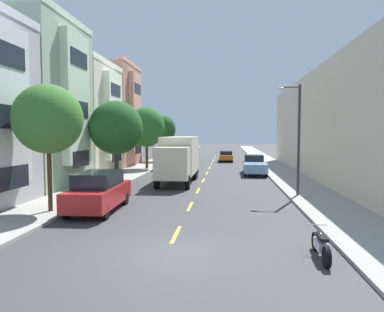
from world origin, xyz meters
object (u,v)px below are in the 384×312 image
at_px(parked_suv_red, 99,191).
at_px(parked_sedan_champagne, 167,162).
at_px(street_tree_third, 147,127).
at_px(delivery_box_truck, 179,157).
at_px(street_tree_nearest, 48,119).
at_px(parked_pickup_sky, 254,165).
at_px(parked_suv_navy, 180,155).
at_px(parked_motorcycle, 321,245).
at_px(street_tree_second, 116,128).
at_px(street_tree_farthest, 164,129).
at_px(street_lamp, 296,131).
at_px(parked_suv_burgundy, 188,151).
at_px(moving_orange_sedan, 226,156).

bearing_deg(parked_suv_red, parked_sedan_champagne, 90.19).
xyz_separation_m(street_tree_third, delivery_box_truck, (4.60, -8.64, -2.46)).
distance_m(street_tree_nearest, parked_pickup_sky, 20.42).
bearing_deg(delivery_box_truck, parked_suv_red, -103.76).
relative_size(parked_pickup_sky, parked_suv_navy, 1.10).
relative_size(parked_suv_red, parked_motorcycle, 2.36).
relative_size(street_tree_second, street_tree_farthest, 1.02).
relative_size(street_tree_second, street_lamp, 0.93).
height_order(street_tree_nearest, parked_suv_red, street_tree_nearest).
relative_size(street_tree_third, street_lamp, 0.98).
height_order(street_tree_nearest, parked_suv_burgundy, street_tree_nearest).
xyz_separation_m(parked_suv_burgundy, moving_orange_sedan, (6.07, -7.94, -0.24)).
height_order(street_tree_second, street_tree_third, street_tree_third).
distance_m(street_tree_second, delivery_box_truck, 5.26).
distance_m(street_tree_farthest, parked_motorcycle, 36.32).
relative_size(delivery_box_truck, parked_suv_burgundy, 1.66).
distance_m(parked_suv_red, parked_suv_navy, 28.96).
xyz_separation_m(street_tree_farthest, parked_motorcycle, (11.15, -34.34, -3.95)).
height_order(delivery_box_truck, moving_orange_sedan, delivery_box_truck).
distance_m(street_lamp, parked_suv_burgundy, 35.14).
distance_m(parked_suv_burgundy, parked_motorcycle, 44.64).
bearing_deg(street_tree_second, parked_sedan_champagne, 79.19).
xyz_separation_m(street_tree_nearest, parked_suv_red, (2.07, 0.77, -3.47)).
height_order(parked_suv_navy, parked_motorcycle, parked_suv_navy).
relative_size(street_tree_third, parked_suv_navy, 1.32).
bearing_deg(parked_suv_burgundy, street_tree_second, -94.18).
distance_m(street_tree_nearest, parked_suv_burgundy, 39.20).
bearing_deg(parked_suv_burgundy, parked_pickup_sky, -68.46).
distance_m(street_lamp, parked_motorcycle, 10.87).
height_order(street_tree_third, moving_orange_sedan, street_tree_third).
xyz_separation_m(street_tree_nearest, parked_pickup_sky, (10.83, 16.93, -3.63)).
bearing_deg(parked_suv_navy, moving_orange_sedan, 12.39).
xyz_separation_m(street_tree_farthest, parked_sedan_champagne, (2.01, -9.23, -3.61)).
relative_size(street_tree_nearest, street_tree_second, 0.98).
height_order(street_tree_third, delivery_box_truck, street_tree_third).
height_order(parked_sedan_champagne, moving_orange_sedan, same).
xyz_separation_m(street_tree_second, parked_sedan_champagne, (2.01, 10.51, -3.46)).
height_order(street_tree_second, moving_orange_sedan, street_tree_second).
height_order(street_tree_second, parked_sedan_champagne, street_tree_second).
bearing_deg(moving_orange_sedan, parked_sedan_champagne, -120.13).
distance_m(street_lamp, parked_suv_red, 11.68).
height_order(delivery_box_truck, parked_sedan_champagne, delivery_box_truck).
relative_size(street_tree_nearest, parked_pickup_sky, 1.11).
height_order(street_tree_nearest, street_tree_third, street_tree_third).
relative_size(street_tree_second, moving_orange_sedan, 1.35).
xyz_separation_m(street_lamp, parked_suv_burgundy, (-10.21, 33.49, -2.95)).
xyz_separation_m(street_tree_third, moving_orange_sedan, (8.20, 11.31, -3.69)).
xyz_separation_m(street_tree_second, parked_suv_red, (2.07, -9.10, -3.22)).
relative_size(street_tree_nearest, parked_suv_red, 1.23).
bearing_deg(parked_suv_burgundy, street_tree_farthest, -102.79).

